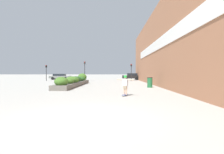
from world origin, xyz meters
name	(u,v)px	position (x,y,z in m)	size (l,w,h in m)	color
ground_plane	(84,118)	(0.00, 0.00, 0.00)	(300.00, 300.00, 0.00)	#A3A099
building_wall_right	(160,45)	(6.28, 14.54, 4.81)	(0.67, 43.97, 9.62)	#9E6647
planter_box	(75,81)	(-3.98, 15.41, 0.52)	(1.76, 12.43, 1.50)	#605B54
skateboard	(125,95)	(1.77, 5.85, 0.07)	(0.52, 0.74, 0.10)	navy
skateboarder	(125,83)	(1.77, 5.85, 0.91)	(1.15, 0.65, 1.34)	tan
trash_bin	(150,82)	(4.82, 12.86, 0.55)	(0.57, 0.57, 1.10)	#1E5B33
car_leftmost	(170,76)	(13.24, 32.99, 0.77)	(4.35, 2.05, 1.46)	slate
car_center_left	(131,76)	(4.57, 32.45, 0.80)	(3.95, 1.96, 1.49)	black
car_center_right	(60,77)	(-11.57, 33.34, 0.73)	(4.68, 1.91, 1.34)	slate
traffic_light_left	(85,68)	(-4.92, 27.69, 2.54)	(0.28, 0.30, 3.75)	black
traffic_light_right	(131,69)	(4.13, 27.81, 2.25)	(0.28, 0.30, 3.28)	black
traffic_light_far_left	(46,70)	(-12.56, 27.89, 2.13)	(0.28, 0.30, 3.08)	black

